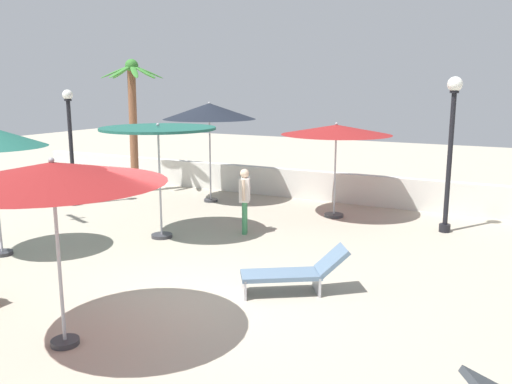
% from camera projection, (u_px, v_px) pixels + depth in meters
% --- Properties ---
extents(ground_plane, '(56.00, 56.00, 0.00)m').
position_uv_depth(ground_plane, '(167.00, 309.00, 8.85)').
color(ground_plane, '#B2A893').
extents(boundary_wall, '(25.20, 0.30, 0.93)m').
position_uv_depth(boundary_wall, '(344.00, 188.00, 16.75)').
color(boundary_wall, silver).
rests_on(boundary_wall, ground_plane).
extents(patio_umbrella_0, '(3.03, 3.03, 2.64)m').
position_uv_depth(patio_umbrella_0, '(336.00, 131.00, 14.54)').
color(patio_umbrella_0, '#333338').
rests_on(patio_umbrella_0, ground_plane).
extents(patio_umbrella_2, '(2.71, 2.71, 2.77)m').
position_uv_depth(patio_umbrella_2, '(158.00, 134.00, 12.48)').
color(patio_umbrella_2, '#333338').
rests_on(patio_umbrella_2, ground_plane).
extents(patio_umbrella_3, '(2.88, 2.88, 3.13)m').
position_uv_depth(patio_umbrella_3, '(209.00, 112.00, 16.41)').
color(patio_umbrella_3, '#333338').
rests_on(patio_umbrella_3, ground_plane).
extents(patio_umbrella_4, '(3.06, 3.06, 2.70)m').
position_uv_depth(patio_umbrella_4, '(52.00, 174.00, 7.13)').
color(patio_umbrella_4, '#333338').
rests_on(patio_umbrella_4, ground_plane).
extents(palm_tree_0, '(2.06, 2.07, 4.48)m').
position_uv_depth(palm_tree_0, '(133.00, 108.00, 17.89)').
color(palm_tree_0, brown).
rests_on(palm_tree_0, ground_plane).
extents(lamp_post_0, '(0.30, 0.30, 3.51)m').
position_uv_depth(lamp_post_0, '(71.00, 143.00, 16.10)').
color(lamp_post_0, black).
rests_on(lamp_post_0, ground_plane).
extents(lamp_post_1, '(0.36, 0.36, 3.84)m').
position_uv_depth(lamp_post_1, '(451.00, 139.00, 13.00)').
color(lamp_post_1, black).
rests_on(lamp_post_1, ground_plane).
extents(lounge_chair_0, '(1.88, 1.50, 0.84)m').
position_uv_depth(lounge_chair_0, '(295.00, 272.00, 9.43)').
color(lounge_chair_0, '#B7B7BC').
rests_on(lounge_chair_0, ground_plane).
extents(guest_2, '(0.36, 0.52, 1.63)m').
position_uv_depth(guest_2, '(245.00, 195.00, 13.12)').
color(guest_2, '#3F8C59').
rests_on(guest_2, ground_plane).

